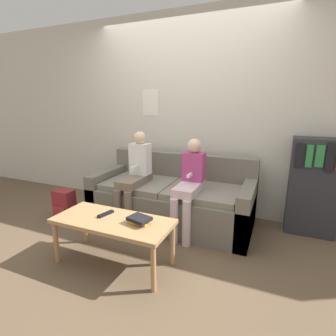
# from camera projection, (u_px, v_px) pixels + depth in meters

# --- Properties ---
(ground_plane) EXTENTS (10.00, 10.00, 0.00)m
(ground_plane) POSITION_uv_depth(u_px,v_px,m) (153.00, 240.00, 2.86)
(ground_plane) COLOR brown
(wall_back) EXTENTS (8.00, 0.06, 2.60)m
(wall_back) POSITION_uv_depth(u_px,v_px,m) (188.00, 115.00, 3.50)
(wall_back) COLOR beige
(wall_back) RESTS_ON ground_plane
(couch) EXTENTS (1.96, 0.87, 0.81)m
(couch) POSITION_uv_depth(u_px,v_px,m) (172.00, 199.00, 3.28)
(couch) COLOR #6B665B
(couch) RESTS_ON ground_plane
(coffee_table) EXTENTS (1.09, 0.48, 0.44)m
(coffee_table) POSITION_uv_depth(u_px,v_px,m) (113.00, 224.00, 2.37)
(coffee_table) COLOR #AD7F51
(coffee_table) RESTS_ON ground_plane
(person_left) EXTENTS (0.24, 0.59, 1.12)m
(person_left) POSITION_uv_depth(u_px,v_px,m) (135.00, 174.00, 3.17)
(person_left) COLOR #756656
(person_left) RESTS_ON ground_plane
(person_right) EXTENTS (0.24, 0.59, 1.07)m
(person_right) POSITION_uv_depth(u_px,v_px,m) (190.00, 182.00, 2.90)
(person_right) COLOR silver
(person_right) RESTS_ON ground_plane
(tv_remote) EXTENTS (0.08, 0.17, 0.02)m
(tv_remote) POSITION_uv_depth(u_px,v_px,m) (106.00, 214.00, 2.45)
(tv_remote) COLOR black
(tv_remote) RESTS_ON coffee_table
(book_stack) EXTENTS (0.22, 0.18, 0.06)m
(book_stack) POSITION_uv_depth(u_px,v_px,m) (139.00, 220.00, 2.27)
(book_stack) COLOR gold
(book_stack) RESTS_ON coffee_table
(bookshelf) EXTENTS (0.51, 0.30, 1.09)m
(bookshelf) POSITION_uv_depth(u_px,v_px,m) (313.00, 187.00, 2.92)
(bookshelf) COLOR #2D2D33
(bookshelf) RESTS_ON ground_plane
(backpack) EXTENTS (0.25, 0.20, 0.38)m
(backpack) POSITION_uv_depth(u_px,v_px,m) (64.00, 205.00, 3.35)
(backpack) COLOR maroon
(backpack) RESTS_ON ground_plane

